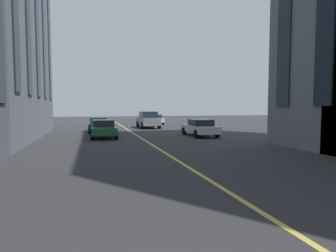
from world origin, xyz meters
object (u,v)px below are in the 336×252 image
Objects in this scene: car_green_near at (103,128)px; car_white_trailing at (200,128)px; car_silver_oncoming at (155,119)px; car_grey_far at (148,119)px; car_blue_parked_b at (98,125)px.

car_white_trailing is (-1.07, -7.67, 0.00)m from car_green_near.
car_grey_far is at bearing 161.23° from car_silver_oncoming.
car_green_near is 5.03m from car_blue_parked_b.
car_grey_far is (8.99, -5.34, 0.27)m from car_green_near.
car_green_near is 7.74m from car_white_trailing.
car_blue_parked_b is (5.02, 0.26, -0.00)m from car_green_near.
car_grey_far is (-6.83, 2.32, 0.27)m from car_silver_oncoming.
car_grey_far reaches higher than car_white_trailing.
car_green_near is (-15.82, 7.67, 0.00)m from car_silver_oncoming.
car_grey_far is 1.21× the size of car_blue_parked_b.
car_silver_oncoming is 16.88m from car_white_trailing.
car_silver_oncoming is 0.94× the size of car_grey_far.
car_grey_far reaches higher than car_silver_oncoming.
car_blue_parked_b is at bearing 52.49° from car_white_trailing.
car_green_near is at bearing -177.00° from car_blue_parked_b.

